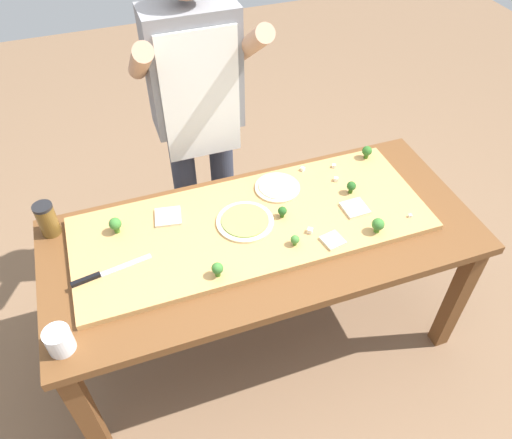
% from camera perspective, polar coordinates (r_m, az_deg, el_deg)
% --- Properties ---
extents(ground_plane, '(8.00, 8.00, 0.00)m').
position_cam_1_polar(ground_plane, '(2.64, 0.65, -12.79)').
color(ground_plane, brown).
extents(prep_table, '(1.79, 0.79, 0.74)m').
position_cam_1_polar(prep_table, '(2.13, 0.79, -3.34)').
color(prep_table, brown).
rests_on(prep_table, ground).
extents(cutting_board, '(1.48, 0.56, 0.03)m').
position_cam_1_polar(cutting_board, '(2.08, -0.42, -0.49)').
color(cutting_board, tan).
rests_on(cutting_board, prep_table).
extents(chefs_knife, '(0.31, 0.07, 0.02)m').
position_cam_1_polar(chefs_knife, '(1.96, -17.37, -6.01)').
color(chefs_knife, '#B7BABF').
rests_on(chefs_knife, cutting_board).
extents(pizza_whole_white_garlic, '(0.20, 0.20, 0.02)m').
position_cam_1_polar(pizza_whole_white_garlic, '(2.22, 2.46, 3.70)').
color(pizza_whole_white_garlic, beige).
rests_on(pizza_whole_white_garlic, cutting_board).
extents(pizza_whole_pesto_green, '(0.24, 0.24, 0.02)m').
position_cam_1_polar(pizza_whole_pesto_green, '(2.06, -1.26, -0.20)').
color(pizza_whole_pesto_green, beige).
rests_on(pizza_whole_pesto_green, cutting_board).
extents(pizza_slice_far_left, '(0.12, 0.12, 0.01)m').
position_cam_1_polar(pizza_slice_far_left, '(2.11, -10.03, 0.31)').
color(pizza_slice_far_left, beige).
rests_on(pizza_slice_far_left, cutting_board).
extents(pizza_slice_center, '(0.10, 0.10, 0.01)m').
position_cam_1_polar(pizza_slice_center, '(2.16, 11.24, 1.29)').
color(pizza_slice_center, beige).
rests_on(pizza_slice_center, cutting_board).
extents(pizza_slice_near_right, '(0.09, 0.09, 0.01)m').
position_cam_1_polar(pizza_slice_near_right, '(2.01, 8.77, -2.38)').
color(pizza_slice_near_right, beige).
rests_on(pizza_slice_near_right, cutting_board).
extents(broccoli_floret_front_left, '(0.04, 0.04, 0.06)m').
position_cam_1_polar(broccoli_floret_front_left, '(2.22, 10.85, 3.73)').
color(broccoli_floret_front_left, '#2C5915').
rests_on(broccoli_floret_front_left, cutting_board).
extents(broccoli_floret_back_mid, '(0.04, 0.04, 0.05)m').
position_cam_1_polar(broccoli_floret_back_mid, '(1.97, 4.49, -2.32)').
color(broccoli_floret_back_mid, '#487A23').
rests_on(broccoli_floret_back_mid, cutting_board).
extents(broccoli_floret_center_left, '(0.05, 0.05, 0.07)m').
position_cam_1_polar(broccoli_floret_center_left, '(2.06, 13.78, -0.58)').
color(broccoli_floret_center_left, '#3F7220').
rests_on(broccoli_floret_center_left, cutting_board).
extents(broccoli_floret_back_right, '(0.04, 0.04, 0.06)m').
position_cam_1_polar(broccoli_floret_back_right, '(1.85, -4.43, -5.64)').
color(broccoli_floret_back_right, '#3F7220').
rests_on(broccoli_floret_back_right, cutting_board).
extents(broccoli_floret_front_mid, '(0.04, 0.04, 0.05)m').
position_cam_1_polar(broccoli_floret_front_mid, '(2.07, 3.04, 0.94)').
color(broccoli_floret_front_mid, '#2C5915').
rests_on(broccoli_floret_front_mid, cutting_board).
extents(broccoli_floret_center_right, '(0.05, 0.05, 0.07)m').
position_cam_1_polar(broccoli_floret_center_right, '(2.08, -15.79, -0.53)').
color(broccoli_floret_center_right, '#3F7220').
rests_on(broccoli_floret_center_right, cutting_board).
extents(broccoli_floret_back_left, '(0.05, 0.05, 0.06)m').
position_cam_1_polar(broccoli_floret_back_left, '(2.43, 12.57, 7.62)').
color(broccoli_floret_back_left, '#366618').
rests_on(broccoli_floret_back_left, cutting_board).
extents(cheese_crumble_a, '(0.03, 0.03, 0.02)m').
position_cam_1_polar(cheese_crumble_a, '(2.03, 6.20, -1.28)').
color(cheese_crumble_a, white).
rests_on(cheese_crumble_a, cutting_board).
extents(cheese_crumble_b, '(0.02, 0.02, 0.01)m').
position_cam_1_polar(cheese_crumble_b, '(2.18, 17.22, 0.41)').
color(cheese_crumble_b, silver).
rests_on(cheese_crumble_b, cutting_board).
extents(cheese_crumble_c, '(0.02, 0.02, 0.02)m').
position_cam_1_polar(cheese_crumble_c, '(2.36, 8.91, 6.07)').
color(cheese_crumble_c, white).
rests_on(cheese_crumble_c, cutting_board).
extents(cheese_crumble_d, '(0.02, 0.02, 0.02)m').
position_cam_1_polar(cheese_crumble_d, '(2.28, 9.14, 4.56)').
color(cheese_crumble_d, white).
rests_on(cheese_crumble_d, cutting_board).
extents(cheese_crumble_e, '(0.02, 0.02, 0.02)m').
position_cam_1_polar(cheese_crumble_e, '(2.32, 5.37, 5.78)').
color(cheese_crumble_e, white).
rests_on(cheese_crumble_e, cutting_board).
extents(flour_cup, '(0.09, 0.09, 0.09)m').
position_cam_1_polar(flour_cup, '(1.82, -21.54, -12.84)').
color(flour_cup, white).
rests_on(flour_cup, prep_table).
extents(sauce_jar, '(0.08, 0.08, 0.15)m').
position_cam_1_polar(sauce_jar, '(2.18, -22.78, 0.02)').
color(sauce_jar, brown).
rests_on(sauce_jar, prep_table).
extents(cook_center, '(0.54, 0.39, 1.67)m').
position_cam_1_polar(cook_center, '(2.35, -6.73, 12.81)').
color(cook_center, '#333847').
rests_on(cook_center, ground).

